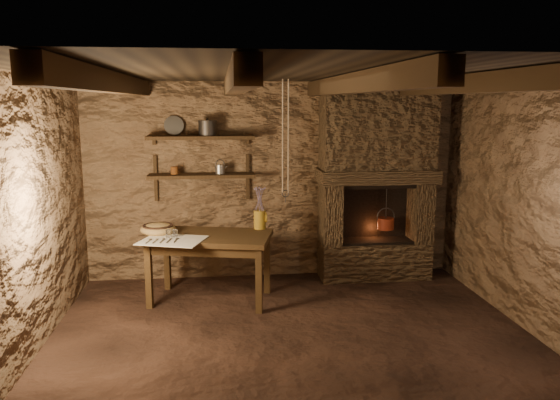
{
  "coord_description": "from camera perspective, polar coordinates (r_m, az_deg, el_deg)",
  "views": [
    {
      "loc": [
        -0.65,
        -4.61,
        2.16
      ],
      "look_at": [
        -0.02,
        0.9,
        1.16
      ],
      "focal_mm": 35.0,
      "sensor_mm": 36.0,
      "label": 1
    }
  ],
  "objects": [
    {
      "name": "work_table",
      "position": [
        6.05,
        -7.31,
        -6.77
      ],
      "size": [
        1.44,
        1.02,
        0.74
      ],
      "rotation": [
        0.0,
        0.0,
        -0.23
      ],
      "color": "#302010",
      "rests_on": "floor"
    },
    {
      "name": "left_wall",
      "position": [
        4.97,
        -25.11,
        -1.86
      ],
      "size": [
        0.04,
        4.0,
        2.4
      ],
      "primitive_type": "cube",
      "color": "brown",
      "rests_on": "floor"
    },
    {
      "name": "small_kettle",
      "position": [
        6.5,
        -6.28,
        3.22
      ],
      "size": [
        0.17,
        0.14,
        0.16
      ],
      "primitive_type": null,
      "rotation": [
        0.0,
        0.0,
        -0.18
      ],
      "color": "#9B9B96",
      "rests_on": "shelf_lower"
    },
    {
      "name": "wooden_bowl",
      "position": [
        6.1,
        -12.62,
        -3.01
      ],
      "size": [
        0.46,
        0.46,
        0.14
      ],
      "primitive_type": "ellipsoid",
      "rotation": [
        0.0,
        0.0,
        0.24
      ],
      "color": "olive",
      "rests_on": "work_table"
    },
    {
      "name": "right_wall",
      "position": [
        5.53,
        25.28,
        -0.75
      ],
      "size": [
        0.04,
        4.0,
        2.4
      ],
      "primitive_type": "cube",
      "color": "brown",
      "rests_on": "floor"
    },
    {
      "name": "iron_stockpot",
      "position": [
        6.46,
        -7.58,
        7.38
      ],
      "size": [
        0.27,
        0.27,
        0.16
      ],
      "primitive_type": "cylinder",
      "rotation": [
        0.0,
        0.0,
        -0.38
      ],
      "color": "#2A2826",
      "rests_on": "shelf_upper"
    },
    {
      "name": "linen_cloth",
      "position": [
        5.76,
        -11.17,
        -4.15
      ],
      "size": [
        0.75,
        0.67,
        0.01
      ],
      "primitive_type": "cube",
      "rotation": [
        0.0,
        0.0,
        -0.32
      ],
      "color": "silver",
      "rests_on": "work_table"
    },
    {
      "name": "hearth",
      "position": [
        6.72,
        10.02,
        2.09
      ],
      "size": [
        1.43,
        0.51,
        2.3
      ],
      "color": "#3A2B1D",
      "rests_on": "floor"
    },
    {
      "name": "drinking_glasses",
      "position": [
        5.87,
        -10.9,
        -3.44
      ],
      "size": [
        0.2,
        0.06,
        0.08
      ],
      "primitive_type": null,
      "color": "silver",
      "rests_on": "linen_cloth"
    },
    {
      "name": "pewter_cutlery_row",
      "position": [
        5.74,
        -11.19,
        -4.1
      ],
      "size": [
        0.56,
        0.35,
        0.01
      ],
      "primitive_type": null,
      "rotation": [
        0.0,
        0.0,
        -0.32
      ],
      "color": "gray",
      "rests_on": "linen_cloth"
    },
    {
      "name": "hanging_ropes",
      "position": [
        5.72,
        0.58,
        6.62
      ],
      "size": [
        0.08,
        0.08,
        1.2
      ],
      "primitive_type": null,
      "color": "tan",
      "rests_on": "ceiling"
    },
    {
      "name": "shelf_lower",
      "position": [
        6.51,
        -8.18,
        2.54
      ],
      "size": [
        1.25,
        0.3,
        0.04
      ],
      "primitive_type": "cube",
      "color": "black",
      "rests_on": "back_wall"
    },
    {
      "name": "beam_far_left",
      "position": [
        4.69,
        -17.27,
        11.63
      ],
      "size": [
        0.14,
        3.95,
        0.16
      ],
      "primitive_type": "cube",
      "color": "black",
      "rests_on": "ceiling"
    },
    {
      "name": "floor",
      "position": [
        5.13,
        1.45,
        -14.65
      ],
      "size": [
        4.5,
        4.5,
        0.0
      ],
      "primitive_type": "plane",
      "color": "black",
      "rests_on": "ground"
    },
    {
      "name": "back_wall",
      "position": [
        6.71,
        -0.85,
        2.01
      ],
      "size": [
        4.5,
        0.04,
        2.4
      ],
      "primitive_type": "cube",
      "color": "brown",
      "rests_on": "floor"
    },
    {
      "name": "front_wall",
      "position": [
        2.86,
        7.15,
        -9.44
      ],
      "size": [
        4.5,
        0.04,
        2.4
      ],
      "primitive_type": "cube",
      "color": "brown",
      "rests_on": "floor"
    },
    {
      "name": "rusty_tin",
      "position": [
        6.52,
        -10.97,
        3.04
      ],
      "size": [
        0.11,
        0.11,
        0.09
      ],
      "primitive_type": "cylinder",
      "rotation": [
        0.0,
        0.0,
        -0.25
      ],
      "color": "#502810",
      "rests_on": "shelf_lower"
    },
    {
      "name": "beam_far_right",
      "position": [
        5.09,
        18.9,
        11.39
      ],
      "size": [
        0.14,
        3.95,
        0.16
      ],
      "primitive_type": "cube",
      "color": "black",
      "rests_on": "ceiling"
    },
    {
      "name": "red_pot",
      "position": [
        6.8,
        10.98,
        -2.34
      ],
      "size": [
        0.24,
        0.24,
        0.54
      ],
      "rotation": [
        0.0,
        0.0,
        0.25
      ],
      "color": "maroon",
      "rests_on": "hearth"
    },
    {
      "name": "ceiling",
      "position": [
        4.66,
        1.59,
        13.19
      ],
      "size": [
        4.5,
        4.0,
        0.04
      ],
      "primitive_type": "cube",
      "color": "black",
      "rests_on": "back_wall"
    },
    {
      "name": "beam_mid_left",
      "position": [
        4.62,
        -4.71,
        12.07
      ],
      "size": [
        0.14,
        3.95,
        0.16
      ],
      "primitive_type": "cube",
      "color": "black",
      "rests_on": "ceiling"
    },
    {
      "name": "beam_mid_right",
      "position": [
        4.76,
        7.69,
        11.96
      ],
      "size": [
        0.14,
        3.95,
        0.16
      ],
      "primitive_type": "cube",
      "color": "black",
      "rests_on": "ceiling"
    },
    {
      "name": "tin_pan",
      "position": [
        6.58,
        -11.03,
        7.65
      ],
      "size": [
        0.24,
        0.13,
        0.23
      ],
      "primitive_type": "cylinder",
      "rotation": [
        1.26,
        0.0,
        0.11
      ],
      "color": "#9B9B96",
      "rests_on": "shelf_upper"
    },
    {
      "name": "stoneware_jug",
      "position": [
        6.15,
        -2.1,
        -1.13
      ],
      "size": [
        0.16,
        0.15,
        0.48
      ],
      "rotation": [
        0.0,
        0.0,
        -0.12
      ],
      "color": "#A57E20",
      "rests_on": "work_table"
    },
    {
      "name": "shelf_upper",
      "position": [
        6.47,
        -8.28,
        6.49
      ],
      "size": [
        1.25,
        0.3,
        0.04
      ],
      "primitive_type": "cube",
      "color": "black",
      "rests_on": "back_wall"
    }
  ]
}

